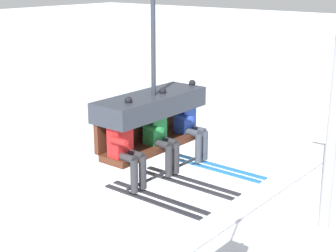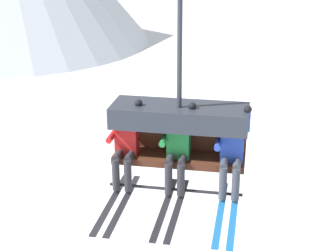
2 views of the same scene
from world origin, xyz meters
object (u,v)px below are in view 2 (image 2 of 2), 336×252
(chairlift_chair, at_px, (180,123))
(skier_blue, at_px, (232,152))
(skier_green, at_px, (178,148))
(skier_red, at_px, (125,144))

(chairlift_chair, relative_size, skier_blue, 2.14)
(skier_green, bearing_deg, skier_red, 180.00)
(chairlift_chair, height_order, skier_blue, chairlift_chair)
(skier_green, bearing_deg, skier_blue, 0.00)
(chairlift_chair, distance_m, skier_blue, 0.85)
(chairlift_chair, relative_size, skier_red, 2.14)
(skier_red, distance_m, skier_green, 0.76)
(skier_green, height_order, skier_blue, same)
(chairlift_chair, height_order, skier_green, chairlift_chair)
(skier_red, xyz_separation_m, skier_blue, (1.53, 0.00, 0.00))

